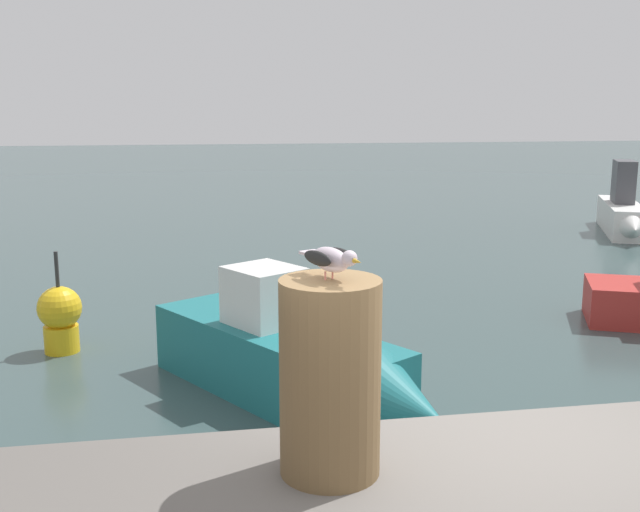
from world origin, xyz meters
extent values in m
cylinder|color=brown|center=(-0.92, -0.48, 2.00)|extent=(0.43, 0.43, 0.85)
cylinder|color=#C66F60|center=(-0.94, -0.48, 2.45)|extent=(0.01, 0.01, 0.04)
cylinder|color=#C66F60|center=(-0.90, -0.47, 2.45)|extent=(0.01, 0.01, 0.04)
ellipsoid|color=silver|center=(-0.92, -0.48, 2.52)|extent=(0.18, 0.25, 0.10)
sphere|color=silver|center=(-0.86, -0.60, 2.54)|extent=(0.06, 0.06, 0.06)
cone|color=gold|center=(-0.84, -0.65, 2.54)|extent=(0.04, 0.05, 0.02)
cube|color=silver|center=(-0.97, -0.35, 2.52)|extent=(0.10, 0.10, 0.01)
ellipsoid|color=#262626|center=(-0.97, -0.50, 2.53)|extent=(0.11, 0.19, 0.06)
ellipsoid|color=#262626|center=(-0.87, -0.45, 2.53)|extent=(0.11, 0.19, 0.06)
cube|color=#1E7075|center=(-0.63, 4.35, 0.39)|extent=(2.63, 3.35, 0.78)
cone|color=#1E7075|center=(0.39, 2.73, 0.43)|extent=(1.27, 1.27, 0.92)
cube|color=white|center=(-0.72, 4.50, 1.09)|extent=(0.97, 1.00, 0.63)
cube|color=silver|center=(9.18, 13.63, 0.37)|extent=(2.10, 3.43, 0.74)
cone|color=silver|center=(8.42, 11.90, 0.41)|extent=(0.94, 0.94, 0.72)
cube|color=#47474C|center=(9.22, 13.71, 1.27)|extent=(0.83, 1.10, 1.06)
cylinder|color=yellow|center=(-3.19, 6.27, 0.17)|extent=(0.44, 0.44, 0.35)
sphere|color=yellow|center=(-3.19, 6.27, 0.59)|extent=(0.56, 0.56, 0.56)
cylinder|color=#2D2D2D|center=(-3.19, 6.27, 1.08)|extent=(0.05, 0.05, 0.50)
camera|label=1|loc=(-1.47, -3.43, 3.13)|focal=41.94mm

